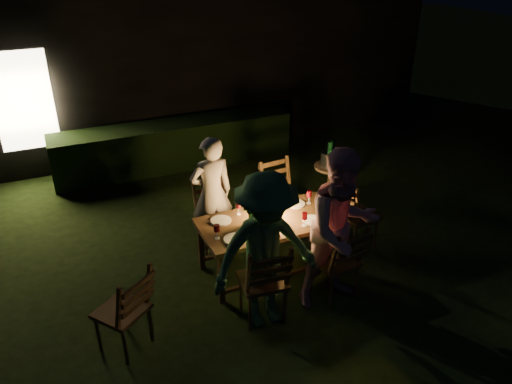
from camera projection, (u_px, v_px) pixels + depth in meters
name	position (u px, v px, depth m)	size (l,w,h in m)	color
garden_envelope	(163.00, 49.00, 10.44)	(40.00, 40.00, 3.20)	black
dining_table	(271.00, 225.00, 5.97)	(1.70, 0.85, 0.71)	#442816
chair_near_left	(263.00, 294.00, 5.33)	(0.53, 0.56, 1.05)	#442816
chair_near_right	(335.00, 273.00, 5.66)	(0.52, 0.55, 1.02)	#442816
chair_far_left	(214.00, 227.00, 6.59)	(0.43, 0.46, 0.97)	#442816
chair_far_right	(282.00, 210.00, 6.94)	(0.52, 0.55, 1.04)	#442816
chair_end	(354.00, 226.00, 6.56)	(0.57, 0.54, 1.06)	#442816
chair_spare	(125.00, 323.00, 4.94)	(0.65, 0.66, 1.02)	#442816
person_house_side	(212.00, 193.00, 6.41)	(0.56, 0.37, 1.54)	#C2B2A5
person_opp_right	(342.00, 230.00, 5.34)	(0.90, 0.70, 1.85)	#C08495
person_opp_left	(266.00, 252.00, 5.03)	(1.14, 0.65, 1.76)	#31633B
lantern	(273.00, 206.00, 5.92)	(0.16, 0.16, 0.35)	white
plate_far_left	(221.00, 220.00, 5.91)	(0.25, 0.25, 0.01)	white
plate_near_left	(235.00, 239.00, 5.56)	(0.25, 0.25, 0.01)	white
plate_far_right	(295.00, 204.00, 6.28)	(0.25, 0.25, 0.01)	white
plate_near_right	(313.00, 220.00, 5.92)	(0.25, 0.25, 0.01)	white
wineglass_a	(238.00, 208.00, 6.02)	(0.06, 0.06, 0.18)	#59070F
wineglass_b	(217.00, 232.00, 5.54)	(0.06, 0.06, 0.18)	#59070F
wineglass_c	(304.00, 219.00, 5.78)	(0.06, 0.06, 0.18)	#59070F
wineglass_d	(309.00, 197.00, 6.27)	(0.06, 0.06, 0.18)	#59070F
wineglass_e	(274.00, 228.00, 5.62)	(0.06, 0.06, 0.18)	silver
bottle_table	(251.00, 214.00, 5.78)	(0.07, 0.07, 0.28)	#0F471E
napkin_left	(271.00, 236.00, 5.62)	(0.18, 0.14, 0.01)	red
napkin_right	(324.00, 222.00, 5.89)	(0.18, 0.14, 0.01)	red
phone	(231.00, 244.00, 5.47)	(0.14, 0.07, 0.01)	black
side_table	(330.00, 170.00, 7.49)	(0.48, 0.48, 0.65)	olive
ice_bucket	(331.00, 159.00, 7.40)	(0.30, 0.30, 0.22)	#A5A8AD
bottle_bucket_a	(330.00, 157.00, 7.33)	(0.07, 0.07, 0.32)	#0F471E
bottle_bucket_b	(333.00, 154.00, 7.43)	(0.07, 0.07, 0.32)	#0F471E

